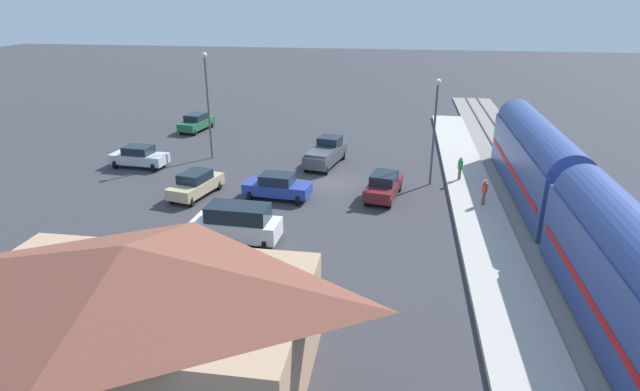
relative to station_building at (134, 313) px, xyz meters
The scene contains 15 objects.
ground_plane 22.54m from the station_building, 100.31° to the right, with size 200.00×200.00×0.00m, color #38383D.
railway_track 28.55m from the station_building, 129.29° to the right, with size 4.80×70.00×0.30m.
platform 26.21m from the station_building, 122.47° to the right, with size 3.20×46.00×0.30m.
station_building is the anchor object (origin of this frame).
pedestrian_on_platform 26.86m from the station_building, 119.80° to the right, with size 0.36×0.36×1.71m.
pedestrian_waiting_far 23.50m from the station_building, 127.89° to the right, with size 0.36×0.36×1.71m.
sedan_blue 18.38m from the station_building, 92.31° to the right, with size 4.66×2.61×1.74m.
sedan_green 37.32m from the station_building, 71.66° to the right, with size 2.52×4.73×1.74m.
sedan_silver 26.23m from the station_building, 63.04° to the right, with size 4.64×2.55×1.74m.
pickup_charcoal 26.39m from the station_building, 96.46° to the right, with size 3.02×5.69×2.14m.
suv_white 11.53m from the station_building, 90.19° to the right, with size 4.98×2.56×2.22m.
sedan_tan 18.63m from the station_building, 74.54° to the right, with size 2.79×4.80×1.74m.
sedan_maroon 21.17m from the station_building, 112.04° to the right, with size 2.63×4.76×1.74m.
light_pole_near_platform 25.39m from the station_building, 116.26° to the right, with size 0.44×0.44×7.69m.
light_pole_lot_center 27.57m from the station_building, 75.38° to the right, with size 0.44×0.44×8.77m.
Camera 1 is at (-4.69, 36.09, 13.15)m, focal length 29.17 mm.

